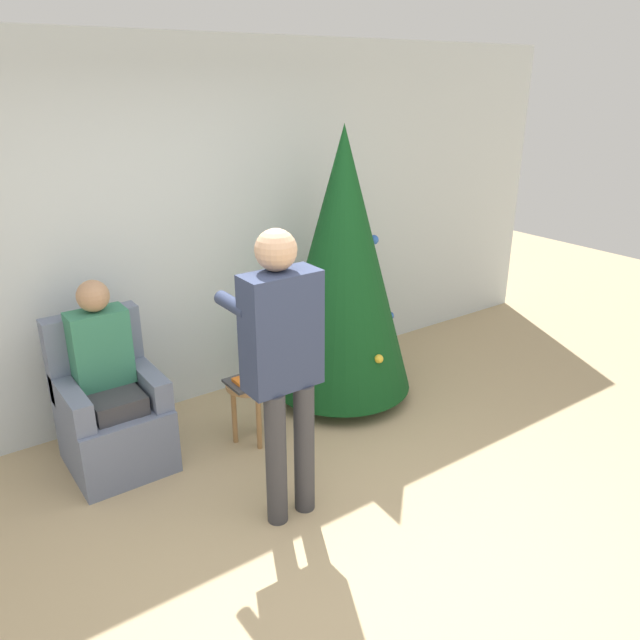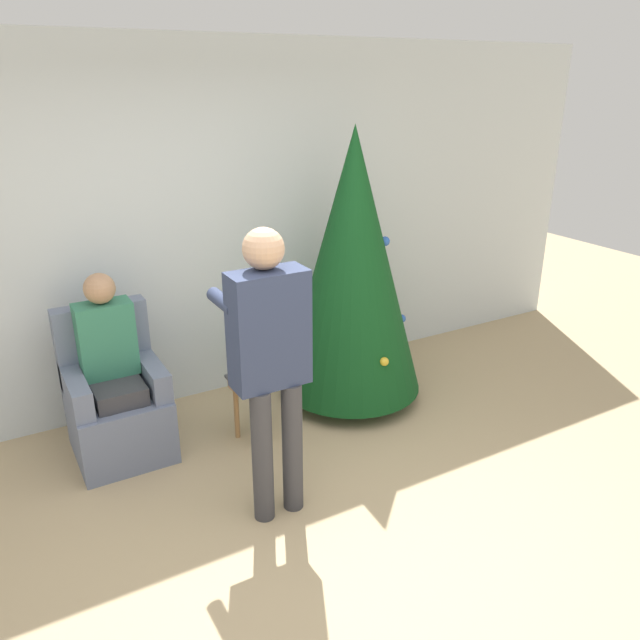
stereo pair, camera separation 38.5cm
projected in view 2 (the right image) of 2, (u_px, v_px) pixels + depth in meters
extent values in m
plane|color=tan|center=(325.00, 569.00, 3.28)|extent=(14.00, 14.00, 0.00)
cube|color=silver|center=(173.00, 232.00, 4.58)|extent=(8.00, 0.06, 2.70)
cylinder|color=brown|center=(350.00, 390.00, 5.02)|extent=(0.10, 0.10, 0.11)
cone|color=#0F4219|center=(353.00, 264.00, 4.64)|extent=(1.09, 1.09, 2.01)
sphere|color=#2856B2|center=(385.00, 241.00, 4.60)|extent=(0.07, 0.07, 0.07)
sphere|color=gold|center=(384.00, 362.00, 4.50)|extent=(0.07, 0.07, 0.07)
sphere|color=#2856B2|center=(402.00, 319.00, 4.90)|extent=(0.06, 0.06, 0.06)
cube|color=slate|center=(120.00, 424.00, 4.22)|extent=(0.61, 0.65, 0.44)
cube|color=slate|center=(103.00, 343.00, 4.24)|extent=(0.61, 0.14, 0.56)
cube|color=slate|center=(76.00, 391.00, 3.99)|extent=(0.12, 0.58, 0.20)
cube|color=slate|center=(152.00, 374.00, 4.22)|extent=(0.12, 0.58, 0.20)
cylinder|color=#38383D|center=(112.00, 442.00, 4.01)|extent=(0.11, 0.11, 0.44)
cylinder|color=#38383D|center=(143.00, 434.00, 4.11)|extent=(0.11, 0.11, 0.44)
cube|color=#38383D|center=(117.00, 390.00, 4.08)|extent=(0.32, 0.40, 0.12)
cube|color=#337A5B|center=(106.00, 339.00, 4.09)|extent=(0.36, 0.20, 0.50)
sphere|color=tan|center=(99.00, 289.00, 3.96)|extent=(0.20, 0.20, 0.20)
cylinder|color=#38383D|center=(262.00, 457.00, 3.52)|extent=(0.12, 0.12, 0.82)
cylinder|color=#38383D|center=(292.00, 447.00, 3.61)|extent=(0.12, 0.12, 0.82)
cube|color=#2D3856|center=(269.00, 329.00, 3.35)|extent=(0.42, 0.20, 0.65)
sphere|color=tan|center=(264.00, 249.00, 3.21)|extent=(0.22, 0.22, 0.22)
cylinder|color=#2D3856|center=(223.00, 302.00, 3.37)|extent=(0.08, 0.30, 0.08)
cylinder|color=#2D3856|center=(283.00, 291.00, 3.53)|extent=(0.08, 0.30, 0.08)
cube|color=white|center=(269.00, 282.00, 3.69)|extent=(0.04, 0.14, 0.04)
cylinder|color=#A37547|center=(251.00, 381.00, 4.31)|extent=(0.32, 0.32, 0.03)
cylinder|color=#A37547|center=(259.00, 418.00, 4.31)|extent=(0.04, 0.04, 0.43)
cylinder|color=#A37547|center=(262.00, 404.00, 4.49)|extent=(0.04, 0.04, 0.43)
cylinder|color=#A37547|center=(236.00, 411.00, 4.40)|extent=(0.04, 0.04, 0.43)
cube|color=#38383D|center=(251.00, 378.00, 4.31)|extent=(0.30, 0.25, 0.02)
cube|color=orange|center=(251.00, 375.00, 4.30)|extent=(0.21, 0.11, 0.02)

